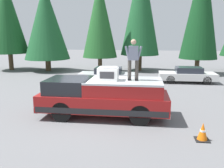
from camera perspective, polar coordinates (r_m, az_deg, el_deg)
name	(u,v)px	position (r m, az deg, el deg)	size (l,w,h in m)	color
ground_plane	(93,118)	(10.44, -4.65, -8.00)	(90.00, 90.00, 0.00)	slate
pickup_truck	(104,97)	(10.33, -1.98, -3.11)	(2.01, 5.54, 1.65)	maroon
compressor_unit	(108,74)	(9.93, -0.95, 2.50)	(0.65, 0.84, 0.56)	white
person_on_truck_bed	(133,59)	(9.89, 5.12, 6.07)	(0.29, 0.72, 1.69)	#423D38
parked_car_white	(187,75)	(18.60, 17.61, 2.12)	(1.64, 4.10, 1.16)	white
parked_car_silver	(107,75)	(17.53, -1.12, 2.11)	(1.64, 4.10, 1.16)	silver
traffic_cone	(203,132)	(8.76, 20.88, -10.72)	(0.47, 0.47, 0.62)	black
conifer_left	(201,5)	(22.91, 20.62, 17.32)	(3.30, 3.30, 10.66)	#4C3826
conifer_center_left	(141,5)	(23.88, 6.91, 18.23)	(3.72, 3.72, 10.93)	#4C3826
conifer_center_right	(100,18)	(22.81, -2.99, 15.54)	(3.24, 3.24, 8.67)	#4C3826
conifer_right	(46,22)	(24.32, -15.55, 14.16)	(4.34, 4.34, 8.27)	#4C3826
conifer_far_right	(7,16)	(26.14, -23.84, 14.71)	(3.68, 3.68, 8.94)	#4C3826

